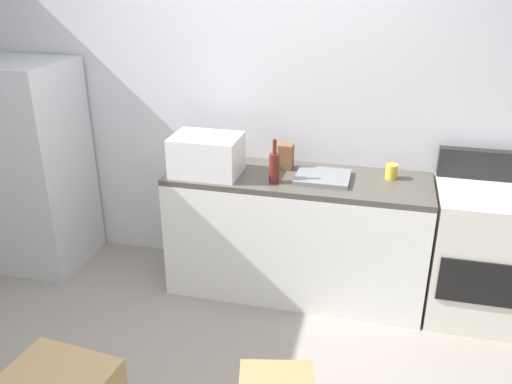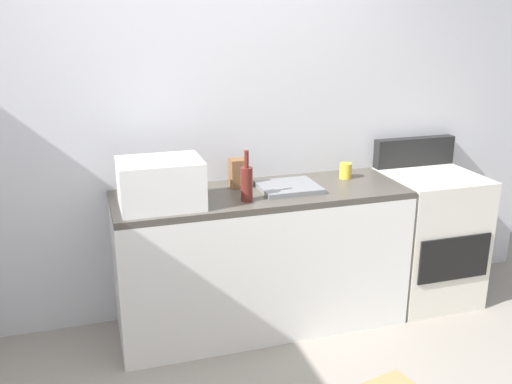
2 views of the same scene
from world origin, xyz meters
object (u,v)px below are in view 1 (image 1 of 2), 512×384
object	(u,v)px
knife_block	(286,156)
refrigerator	(33,167)
wine_bottle	(274,167)
coffee_mug	(392,172)
stove_oven	(477,253)
microwave	(207,155)

from	to	relation	value
knife_block	refrigerator	bearing A→B (deg)	-174.78
wine_bottle	refrigerator	bearing A→B (deg)	177.10
wine_bottle	coffee_mug	bearing A→B (deg)	18.90
stove_oven	wine_bottle	world-z (taller)	wine_bottle
wine_bottle	knife_block	world-z (taller)	wine_bottle
refrigerator	stove_oven	bearing A→B (deg)	0.97
refrigerator	stove_oven	size ratio (longest dim) A/B	1.46
knife_block	coffee_mug	bearing A→B (deg)	-1.29
microwave	wine_bottle	world-z (taller)	wine_bottle
coffee_mug	stove_oven	bearing A→B (deg)	-9.96
microwave	coffee_mug	bearing A→B (deg)	9.48
microwave	wine_bottle	bearing A→B (deg)	-6.02
microwave	knife_block	world-z (taller)	microwave
refrigerator	wine_bottle	bearing A→B (deg)	-2.90
refrigerator	microwave	xyz separation A→B (m)	(1.43, -0.05, 0.23)
stove_oven	wine_bottle	size ratio (longest dim) A/B	3.67
wine_bottle	stove_oven	bearing A→B (deg)	6.41
microwave	coffee_mug	xyz separation A→B (m)	(1.24, 0.21, -0.09)
refrigerator	microwave	size ratio (longest dim) A/B	3.48
wine_bottle	knife_block	size ratio (longest dim) A/B	1.67
knife_block	microwave	bearing A→B (deg)	-156.36
stove_oven	microwave	size ratio (longest dim) A/B	2.39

